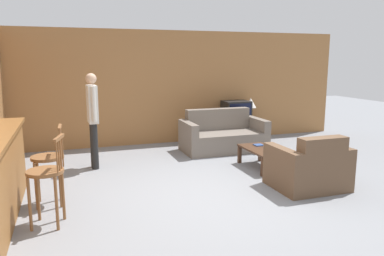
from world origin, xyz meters
TOP-DOWN VIEW (x-y plane):
  - ground_plane at (0.00, 0.00)m, footprint 24.00×24.00m
  - wall_back at (0.00, 3.64)m, footprint 9.40×0.08m
  - bar_chair_near at (-2.26, -0.31)m, footprint 0.51×0.51m
  - bar_chair_mid at (-2.26, 0.38)m, footprint 0.44×0.44m
  - couch_far at (1.17, 2.48)m, footprint 1.77×0.92m
  - armchair_near at (1.44, -0.20)m, footprint 1.05×0.87m
  - coffee_table at (1.30, 0.99)m, footprint 0.52×0.97m
  - tv_unit at (1.87, 3.29)m, footprint 1.08×0.45m
  - tv at (1.87, 3.28)m, footprint 0.62×0.49m
  - book_on_table at (1.36, 1.23)m, footprint 0.17×0.16m
  - table_lamp at (2.25, 3.29)m, footprint 0.27×0.27m
  - person_by_window at (-1.56, 1.97)m, footprint 0.19×0.52m

SIDE VIEW (x-z plane):
  - ground_plane at x=0.00m, z-range 0.00..0.00m
  - tv_unit at x=1.87m, z-range 0.00..0.50m
  - couch_far at x=1.17m, z-range -0.13..0.74m
  - coffee_table at x=1.30m, z-range 0.13..0.49m
  - armchair_near at x=1.44m, z-range -0.12..0.73m
  - book_on_table at x=1.36m, z-range 0.36..0.38m
  - bar_chair_near at x=-2.26m, z-range 0.05..1.13m
  - bar_chair_mid at x=-2.26m, z-range 0.05..1.13m
  - tv at x=1.87m, z-range 0.50..0.97m
  - table_lamp at x=2.25m, z-range 0.63..1.15m
  - person_by_window at x=-1.56m, z-range 0.12..1.83m
  - wall_back at x=0.00m, z-range 0.00..2.60m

